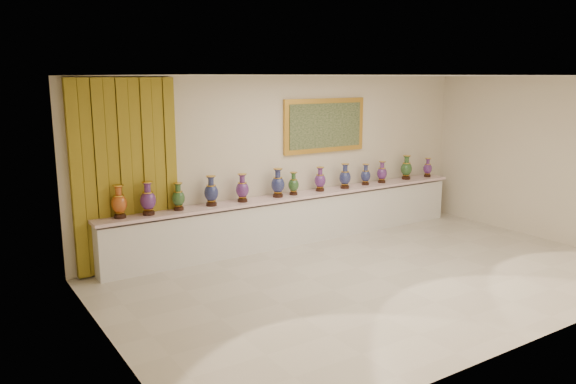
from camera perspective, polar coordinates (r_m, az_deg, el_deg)
name	(u,v)px	position (r m, az deg, el deg)	size (l,w,h in m)	color
ground	(380,278)	(8.68, 9.31, -8.64)	(8.00, 8.00, 0.00)	beige
room	(163,166)	(9.09, -12.55, 2.56)	(8.00, 8.00, 8.00)	beige
counter	(296,219)	(10.26, 0.86, -2.75)	(7.28, 0.48, 0.90)	white
vase_0	(119,203)	(8.77, -16.78, -1.10)	(0.26, 0.26, 0.51)	black
vase_1	(148,200)	(8.86, -14.03, -0.79)	(0.29, 0.29, 0.52)	black
vase_2	(178,198)	(9.07, -11.08, -0.58)	(0.21, 0.21, 0.44)	black
vase_3	(211,192)	(9.28, -7.81, -0.03)	(0.30, 0.30, 0.50)	black
vase_4	(242,189)	(9.52, -4.66, 0.28)	(0.29, 0.29, 0.48)	black
vase_5	(278,184)	(9.87, -1.04, 0.79)	(0.25, 0.25, 0.51)	black
vase_6	(294,185)	(10.05, 0.56, 0.75)	(0.22, 0.22, 0.41)	black
vase_7	(320,180)	(10.41, 3.27, 1.20)	(0.26, 0.26, 0.45)	black
vase_8	(345,177)	(10.70, 5.81, 1.50)	(0.26, 0.26, 0.47)	black
vase_9	(366,175)	(11.09, 7.89, 1.67)	(0.21, 0.21, 0.41)	black
vase_10	(382,173)	(11.37, 9.52, 1.91)	(0.26, 0.26, 0.43)	black
vase_11	(406,169)	(11.85, 11.94, 2.35)	(0.23, 0.23, 0.50)	black
vase_12	(428,168)	(12.25, 14.00, 2.34)	(0.23, 0.23, 0.40)	black
label_card	(209,208)	(9.17, -7.99, -1.60)	(0.10, 0.06, 0.00)	white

